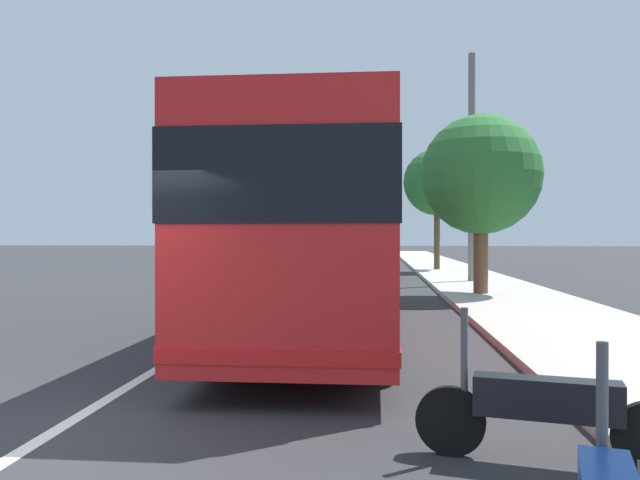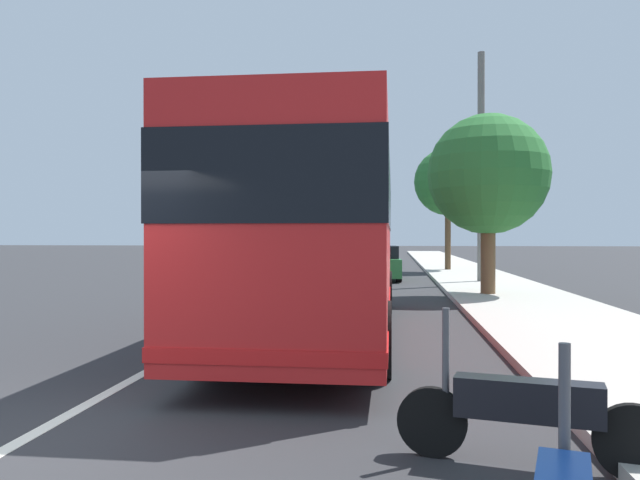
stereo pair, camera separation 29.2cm
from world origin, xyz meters
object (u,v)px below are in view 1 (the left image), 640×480
(car_ahead_same_lane, at_px, (368,263))
(roadside_tree_mid_block, at_px, (481,175))
(motorcycle_nearest_curb, at_px, (545,409))
(utility_pole, at_px, (472,169))
(coach_bus, at_px, (321,229))
(car_behind_bus, at_px, (277,255))
(roadside_tree_far_block, at_px, (437,182))

(car_ahead_same_lane, relative_size, roadside_tree_mid_block, 0.83)
(motorcycle_nearest_curb, bearing_deg, utility_pole, -83.70)
(roadside_tree_mid_block, relative_size, utility_pole, 0.62)
(coach_bus, relative_size, car_ahead_same_lane, 2.31)
(car_behind_bus, distance_m, utility_pole, 14.76)
(coach_bus, bearing_deg, utility_pole, -20.45)
(coach_bus, height_order, car_behind_bus, coach_bus)
(coach_bus, xyz_separation_m, roadside_tree_far_block, (20.43, -4.11, 2.59))
(coach_bus, xyz_separation_m, motorcycle_nearest_curb, (-6.23, -2.35, -1.52))
(motorcycle_nearest_curb, xyz_separation_m, utility_pole, (18.58, -2.26, 3.91))
(car_behind_bus, bearing_deg, roadside_tree_far_block, 70.83)
(motorcycle_nearest_curb, height_order, roadside_tree_far_block, roadside_tree_far_block)
(motorcycle_nearest_curb, xyz_separation_m, roadside_tree_far_block, (26.66, -1.76, 4.11))
(car_behind_bus, bearing_deg, roadside_tree_mid_block, 27.55)
(roadside_tree_mid_block, bearing_deg, coach_bus, 150.56)
(car_ahead_same_lane, xyz_separation_m, roadside_tree_mid_block, (-7.34, -3.41, 2.94))
(car_ahead_same_lane, bearing_deg, utility_pole, -122.93)
(coach_bus, height_order, utility_pole, utility_pole)
(coach_bus, relative_size, roadside_tree_far_block, 1.64)
(motorcycle_nearest_curb, distance_m, roadside_tree_mid_block, 13.97)
(car_behind_bus, height_order, roadside_tree_mid_block, roadside_tree_mid_block)
(car_behind_bus, bearing_deg, utility_pole, 39.13)
(motorcycle_nearest_curb, bearing_deg, roadside_tree_mid_block, -84.15)
(roadside_tree_mid_block, height_order, utility_pole, utility_pole)
(utility_pole, bearing_deg, roadside_tree_far_block, 3.56)
(car_behind_bus, distance_m, roadside_tree_far_block, 9.94)
(motorcycle_nearest_curb, relative_size, utility_pole, 0.23)
(roadside_tree_mid_block, bearing_deg, utility_pole, -5.73)
(utility_pole, bearing_deg, coach_bus, 159.52)
(car_ahead_same_lane, height_order, utility_pole, utility_pole)
(motorcycle_nearest_curb, xyz_separation_m, car_behind_bus, (29.53, 6.95, 0.28))
(utility_pole, bearing_deg, car_ahead_same_lane, 60.07)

